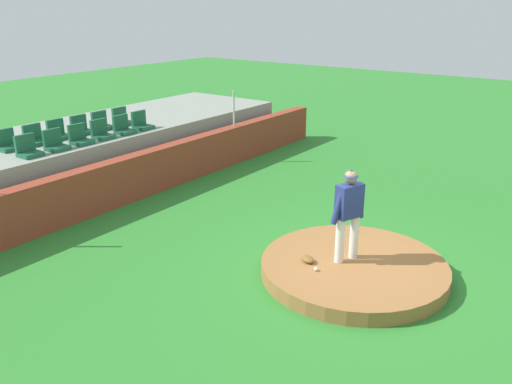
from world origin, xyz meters
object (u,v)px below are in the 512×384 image
object	(u,v)px
pitcher	(349,208)
stadium_chair_3	(102,133)
stadium_chair_2	(80,138)
stadium_chair_11	(122,119)
fielding_glove	(308,259)
stadium_chair_10	(102,124)
stadium_chair_6	(7,144)
stadium_chair_4	(123,128)
stadium_chair_5	(141,123)
baseball	(316,269)
stadium_chair_0	(28,149)
stadium_chair_7	(35,138)
stadium_chair_9	(81,128)
stadium_chair_1	(55,143)
stadium_chair_8	(58,133)

from	to	relation	value
pitcher	stadium_chair_3	world-z (taller)	pitcher
stadium_chair_2	stadium_chair_11	size ratio (longest dim) A/B	1.00
pitcher	stadium_chair_11	bearing A→B (deg)	99.36
fielding_glove	stadium_chair_10	size ratio (longest dim) A/B	0.60
fielding_glove	stadium_chair_3	xyz separation A→B (m)	(0.86, 6.83, 1.28)
pitcher	fielding_glove	xyz separation A→B (m)	(-0.52, 0.52, -0.97)
fielding_glove	stadium_chair_6	xyz separation A→B (m)	(-1.22, 7.75, 1.28)
pitcher	stadium_chair_4	distance (m)	7.42
stadium_chair_10	stadium_chair_11	world-z (taller)	same
stadium_chair_2	stadium_chair_5	bearing A→B (deg)	-179.32
baseball	stadium_chair_6	world-z (taller)	stadium_chair_6
stadium_chair_0	stadium_chair_3	xyz separation A→B (m)	(2.09, -0.01, 0.00)
stadium_chair_7	stadium_chair_9	xyz separation A→B (m)	(1.39, 0.01, 0.00)
fielding_glove	stadium_chair_0	world-z (taller)	stadium_chair_0
stadium_chair_3	stadium_chair_0	bearing A→B (deg)	-0.29
fielding_glove	stadium_chair_2	bearing A→B (deg)	23.40
baseball	stadium_chair_11	distance (m)	8.49
pitcher	stadium_chair_10	world-z (taller)	pitcher
stadium_chair_0	stadium_chair_10	xyz separation A→B (m)	(2.80, 0.87, 0.00)
stadium_chair_3	stadium_chair_9	bearing A→B (deg)	-91.28
stadium_chair_4	stadium_chair_7	size ratio (longest dim) A/B	1.00
stadium_chair_3	stadium_chair_11	world-z (taller)	same
stadium_chair_10	stadium_chair_3	bearing A→B (deg)	51.48
stadium_chair_9	stadium_chair_6	bearing A→B (deg)	-0.78
baseball	stadium_chair_4	size ratio (longest dim) A/B	0.15
stadium_chair_4	stadium_chair_9	xyz separation A→B (m)	(-0.69, 0.90, 0.00)
stadium_chair_3	stadium_chair_7	world-z (taller)	same
stadium_chair_1	stadium_chair_2	distance (m)	0.70
stadium_chair_1	stadium_chair_3	xyz separation A→B (m)	(1.39, 0.01, 0.00)
stadium_chair_2	stadium_chair_8	xyz separation A→B (m)	(0.01, 0.93, 0.00)
pitcher	stadium_chair_1	distance (m)	7.42
stadium_chair_7	stadium_chair_5	bearing A→B (deg)	162.62
stadium_chair_5	stadium_chair_7	bearing A→B (deg)	-17.38
stadium_chair_2	stadium_chair_3	bearing A→B (deg)	-178.67
pitcher	stadium_chair_1	xyz separation A→B (m)	(-1.04, 7.34, 0.31)
stadium_chair_1	stadium_chair_9	world-z (taller)	same
stadium_chair_0	stadium_chair_7	size ratio (longest dim) A/B	1.00
baseball	stadium_chair_2	world-z (taller)	stadium_chair_2
stadium_chair_3	stadium_chair_8	bearing A→B (deg)	-53.29
stadium_chair_2	stadium_chair_5	size ratio (longest dim) A/B	1.00
stadium_chair_4	stadium_chair_8	world-z (taller)	same
stadium_chair_2	stadium_chair_9	bearing A→B (deg)	-128.04
stadium_chair_2	pitcher	bearing A→B (deg)	92.65
stadium_chair_4	stadium_chair_6	xyz separation A→B (m)	(-2.79, 0.93, 0.00)
stadium_chair_9	stadium_chair_10	xyz separation A→B (m)	(0.68, -0.00, 0.00)
baseball	stadium_chair_1	bearing A→B (deg)	92.50
stadium_chair_6	stadium_chair_9	size ratio (longest dim) A/B	1.00
stadium_chair_0	stadium_chair_9	size ratio (longest dim) A/B	1.00
stadium_chair_2	stadium_chair_11	xyz separation A→B (m)	(2.11, 0.89, 0.00)
pitcher	stadium_chair_6	distance (m)	8.45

